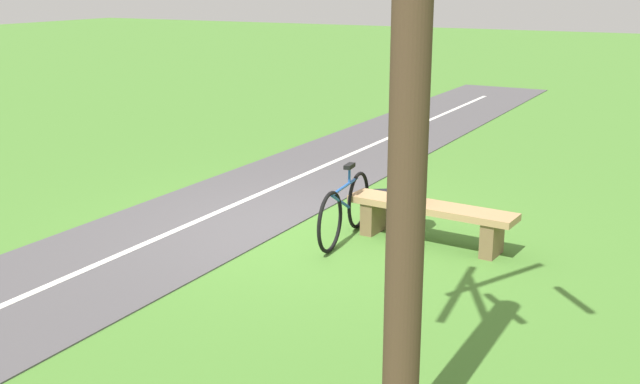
% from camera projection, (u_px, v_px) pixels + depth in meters
% --- Properties ---
extents(ground_plane, '(80.00, 80.00, 0.00)m').
position_uv_depth(ground_plane, '(296.00, 229.00, 9.50)').
color(ground_plane, '#477A2D').
extents(bench, '(2.05, 0.58, 0.48)m').
position_uv_depth(bench, '(430.00, 216.00, 8.90)').
color(bench, '#A88456').
rests_on(bench, ground_plane).
extents(person_seated, '(0.33, 0.33, 0.73)m').
position_uv_depth(person_seated, '(406.00, 173.00, 8.94)').
color(person_seated, '#B2231E').
rests_on(person_seated, bench).
extents(bicycle, '(0.20, 1.67, 0.89)m').
position_uv_depth(bicycle, '(345.00, 209.00, 9.04)').
color(bicycle, black).
rests_on(bicycle, ground_plane).
extents(backpack, '(0.42, 0.39, 0.44)m').
position_uv_depth(backpack, '(388.00, 208.00, 9.63)').
color(backpack, black).
rests_on(backpack, ground_plane).
extents(tree_far_left, '(1.41, 1.39, 5.18)m').
position_uv_depth(tree_far_left, '(408.00, 81.00, 4.39)').
color(tree_far_left, '#473323').
rests_on(tree_far_left, ground_plane).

